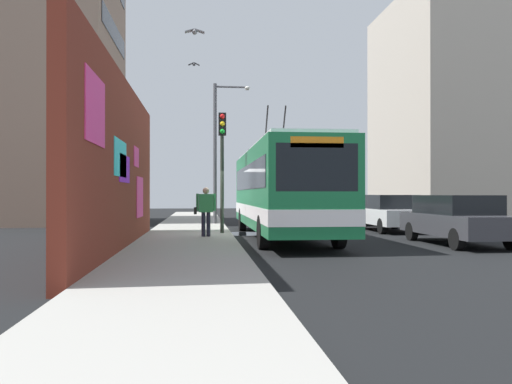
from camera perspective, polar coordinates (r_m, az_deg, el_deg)
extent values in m
plane|color=black|center=(19.36, -2.67, -5.02)|extent=(80.00, 80.00, 0.00)
cube|color=#9E9B93|center=(19.32, -7.43, -4.80)|extent=(48.00, 3.20, 0.15)
cube|color=maroon|center=(14.95, -14.58, 2.79)|extent=(13.02, 0.30, 4.80)
cube|color=#33D8E5|center=(13.77, -14.65, 3.59)|extent=(1.94, 0.02, 0.94)
cube|color=#F2338C|center=(10.76, -17.20, 8.67)|extent=(1.87, 0.02, 1.37)
cube|color=#F2338C|center=(17.94, -12.62, -0.55)|extent=(1.70, 0.02, 1.36)
cube|color=#F2338C|center=(17.02, -13.00, 3.76)|extent=(1.15, 0.02, 0.63)
cube|color=#8C19D8|center=(14.46, -14.23, 2.48)|extent=(1.80, 0.02, 0.74)
cube|color=gray|center=(32.38, -20.97, 14.90)|extent=(8.92, 6.25, 20.12)
cube|color=black|center=(30.72, -15.29, 4.97)|extent=(7.58, 0.04, 1.10)
cube|color=black|center=(31.17, -15.28, 10.84)|extent=(7.58, 0.04, 1.10)
cube|color=black|center=(31.94, -15.27, 16.48)|extent=(7.58, 0.04, 1.10)
cube|color=#B2A899|center=(41.36, 20.29, 8.53)|extent=(12.14, 8.23, 15.82)
cube|color=black|center=(42.96, 25.26, 3.50)|extent=(10.32, 0.04, 1.10)
cube|color=black|center=(43.28, 25.25, 7.73)|extent=(10.32, 0.04, 1.10)
cube|color=black|center=(43.84, 25.24, 11.88)|extent=(10.32, 0.04, 1.10)
cube|color=#19723F|center=(19.11, 2.79, 0.38)|extent=(11.93, 2.50, 2.74)
cube|color=silver|center=(19.18, 2.79, 4.65)|extent=(11.45, 2.30, 0.12)
cube|color=white|center=(19.12, 2.79, -2.07)|extent=(11.95, 2.52, 0.44)
cube|color=black|center=(13.28, 6.73, 2.72)|extent=(0.04, 2.13, 1.23)
cube|color=black|center=(19.12, 2.79, 1.61)|extent=(10.98, 2.53, 0.88)
cube|color=orange|center=(13.34, 6.71, 5.46)|extent=(0.06, 1.38, 0.28)
cylinder|color=black|center=(21.08, 2.99, 6.50)|extent=(1.43, 0.06, 2.00)
cylinder|color=black|center=(20.98, 1.09, 6.53)|extent=(1.43, 0.06, 2.00)
cylinder|color=black|center=(15.64, 9.06, -4.31)|extent=(1.00, 0.28, 1.00)
cylinder|color=black|center=(15.21, 0.77, -4.43)|extent=(1.00, 0.28, 1.00)
cylinder|color=black|center=(23.09, 4.12, -3.00)|extent=(1.00, 0.28, 1.00)
cylinder|color=black|center=(22.80, -1.50, -3.04)|extent=(1.00, 0.28, 1.00)
cube|color=#38383D|center=(17.79, 21.22, -3.32)|extent=(4.86, 1.87, 0.66)
cube|color=black|center=(17.85, 21.07, -1.29)|extent=(2.92, 1.68, 0.60)
cylinder|color=black|center=(16.83, 26.27, -4.62)|extent=(0.64, 0.22, 0.64)
cylinder|color=black|center=(16.00, 21.19, -4.85)|extent=(0.64, 0.22, 0.64)
cylinder|color=black|center=(19.61, 21.24, -4.00)|extent=(0.64, 0.22, 0.64)
cylinder|color=black|center=(18.91, 16.72, -4.15)|extent=(0.64, 0.22, 0.64)
cube|color=white|center=(23.34, 14.38, -2.60)|extent=(4.72, 1.91, 0.66)
cube|color=black|center=(23.41, 14.29, -1.05)|extent=(2.83, 1.72, 0.60)
cylinder|color=black|center=(22.24, 17.85, -3.56)|extent=(0.64, 0.22, 0.64)
cylinder|color=black|center=(21.60, 13.69, -3.66)|extent=(0.64, 0.22, 0.64)
cylinder|color=black|center=(25.12, 14.97, -3.18)|extent=(0.64, 0.22, 0.64)
cylinder|color=black|center=(24.56, 11.23, -3.25)|extent=(0.64, 0.22, 0.64)
cube|color=#B21E19|center=(28.52, 10.55, -2.17)|extent=(4.63, 1.90, 0.66)
cube|color=black|center=(28.60, 10.49, -0.90)|extent=(2.78, 1.71, 0.60)
cylinder|color=black|center=(27.34, 13.18, -2.94)|extent=(0.64, 0.22, 0.64)
cylinder|color=black|center=(26.83, 9.73, -3.00)|extent=(0.64, 0.22, 0.64)
cylinder|color=black|center=(30.24, 11.27, -2.69)|extent=(0.64, 0.22, 0.64)
cylinder|color=black|center=(29.78, 8.13, -2.73)|extent=(0.64, 0.22, 0.64)
cube|color=#B7B7BC|center=(33.92, 7.85, -1.87)|extent=(4.13, 1.83, 0.66)
cube|color=black|center=(33.99, 7.82, -0.80)|extent=(2.48, 1.65, 0.60)
cylinder|color=black|center=(32.82, 9.81, -2.49)|extent=(0.64, 0.22, 0.64)
cylinder|color=black|center=(32.41, 7.03, -2.52)|extent=(0.64, 0.22, 0.64)
cylinder|color=black|center=(35.45, 8.61, -2.33)|extent=(0.64, 0.22, 0.64)
cylinder|color=black|center=(35.07, 6.02, -2.35)|extent=(0.64, 0.22, 0.64)
cylinder|color=#1E1E2D|center=(18.05, -5.25, -3.55)|extent=(0.14, 0.14, 0.84)
cylinder|color=#1E1E2D|center=(18.05, -5.79, -3.55)|extent=(0.14, 0.14, 0.84)
cube|color=#338C4C|center=(18.03, -5.52, -1.22)|extent=(0.22, 0.49, 0.63)
cylinder|color=#338C4C|center=(18.03, -4.58, -1.12)|extent=(0.09, 0.09, 0.60)
cylinder|color=#338C4C|center=(18.02, -6.46, -1.12)|extent=(0.09, 0.09, 0.60)
sphere|color=tan|center=(18.02, -5.52, 0.14)|extent=(0.23, 0.23, 0.23)
cube|color=black|center=(18.03, -6.68, -2.06)|extent=(0.14, 0.10, 0.24)
cylinder|color=#2D382D|center=(19.61, -3.75, 2.10)|extent=(0.14, 0.14, 4.53)
cube|color=black|center=(19.55, -3.72, 7.44)|extent=(0.20, 0.28, 0.84)
sphere|color=red|center=(19.48, -3.71, 8.30)|extent=(0.18, 0.18, 0.18)
sphere|color=yellow|center=(19.44, -3.71, 7.48)|extent=(0.18, 0.18, 0.18)
sphere|color=green|center=(19.41, -3.71, 6.66)|extent=(0.18, 0.18, 0.18)
cylinder|color=#4C4C51|center=(26.08, -4.53, 4.24)|extent=(0.18, 0.18, 7.00)
cylinder|color=#4C4C51|center=(26.59, -2.74, 11.45)|extent=(0.10, 1.62, 0.10)
ellipsoid|color=silver|center=(26.64, -0.96, 11.32)|extent=(0.44, 0.28, 0.20)
ellipsoid|color=gray|center=(15.36, -6.75, 17.03)|extent=(0.32, 0.14, 0.12)
cube|color=gray|center=(15.37, -6.21, 17.14)|extent=(0.20, 0.27, 0.10)
cube|color=gray|center=(15.37, -7.30, 17.13)|extent=(0.20, 0.27, 0.10)
ellipsoid|color=#47474C|center=(25.90, -6.83, 13.72)|extent=(0.32, 0.14, 0.12)
cube|color=#47474C|center=(25.90, -6.51, 13.78)|extent=(0.20, 0.26, 0.13)
cube|color=#47474C|center=(25.91, -7.15, 13.78)|extent=(0.20, 0.26, 0.13)
cylinder|color=black|center=(21.17, -1.33, -4.60)|extent=(2.09, 2.09, 0.00)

